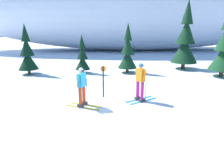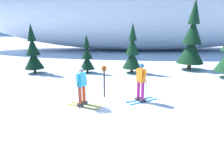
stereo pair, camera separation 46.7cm
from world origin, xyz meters
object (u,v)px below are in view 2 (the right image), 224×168
Objects in this scene: pine_tree_far_left at (33,53)px; pine_tree_center at (132,52)px; skier_cyan_jacket at (82,86)px; trail_marker_post at (104,80)px; skier_orange_jacket at (141,82)px; pine_tree_center_left at (87,57)px; pine_tree_center_right at (192,41)px.

pine_tree_center is at bearing 2.30° from pine_tree_far_left.
trail_marker_post is (0.94, 1.21, -0.03)m from skier_cyan_jacket.
pine_tree_center is (2.76, 6.89, 0.63)m from skier_cyan_jacket.
pine_tree_center reaches higher than pine_tree_far_left.
trail_marker_post is at bearing 52.37° from skier_cyan_jacket.
pine_tree_far_left is at bearing 136.35° from trail_marker_post.
skier_orange_jacket is 0.50× the size of pine_tree_center.
pine_tree_center_left is 3.46m from pine_tree_center.
pine_tree_center_left is 1.80× the size of trail_marker_post.
pine_tree_center_left is at bearing -178.99° from pine_tree_center.
skier_orange_jacket is 1.15× the size of trail_marker_post.
skier_orange_jacket reaches higher than skier_cyan_jacket.
pine_tree_center_left is (4.02, 0.24, -0.33)m from pine_tree_far_left.
skier_orange_jacket is 9.54m from pine_tree_far_left.
pine_tree_center_left is (-0.68, 6.83, 0.28)m from skier_cyan_jacket.
pine_tree_center_left is (-3.39, 6.24, 0.24)m from skier_orange_jacket.
trail_marker_post is at bearing 160.67° from skier_orange_jacket.
pine_tree_center_right is at bearing 46.97° from skier_cyan_jacket.
skier_cyan_jacket is 7.45m from pine_tree_center.
pine_tree_far_left is 7.82m from trail_marker_post.
pine_tree_far_left is at bearing -176.59° from pine_tree_center_left.
skier_orange_jacket is 1.87m from trail_marker_post.
pine_tree_center_left is at bearing 3.41° from pine_tree_far_left.
pine_tree_center_right is at bearing 9.11° from pine_tree_center_left.
skier_orange_jacket is at bearing -123.02° from pine_tree_center_right.
pine_tree_center_right is (4.92, 7.57, 1.35)m from skier_orange_jacket.
pine_tree_center_right is (7.62, 8.16, 1.39)m from skier_cyan_jacket.
pine_tree_center_left reaches higher than trail_marker_post.
pine_tree_center_right is at bearing 46.11° from trail_marker_post.
pine_tree_center is 0.67× the size of pine_tree_center_right.
skier_orange_jacket is 2.77m from skier_cyan_jacket.
trail_marker_post is at bearing -43.65° from pine_tree_far_left.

